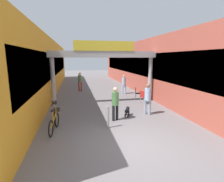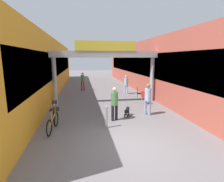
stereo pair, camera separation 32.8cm
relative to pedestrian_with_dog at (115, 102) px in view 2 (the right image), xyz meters
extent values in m
plane|color=slate|center=(0.05, -2.59, -0.96)|extent=(80.00, 80.00, 0.00)
cube|color=gold|center=(-5.05, 8.41, 1.32)|extent=(3.00, 26.00, 4.55)
cube|color=black|center=(-3.57, 8.41, 1.55)|extent=(0.04, 23.40, 1.82)
cube|color=#B25142|center=(5.15, 8.41, 1.32)|extent=(3.00, 26.00, 4.55)
cube|color=black|center=(3.67, 8.41, 1.55)|extent=(0.04, 23.40, 1.82)
cylinder|color=#B2B2B2|center=(-3.30, 3.55, 0.60)|extent=(0.28, 0.28, 3.11)
cylinder|color=#B2B2B2|center=(3.40, 3.55, 0.60)|extent=(0.28, 0.28, 3.11)
cube|color=#B2B2B2|center=(0.05, 3.55, 2.36)|extent=(7.40, 0.44, 0.42)
cube|color=yellow|center=(0.05, 3.35, 2.89)|extent=(3.96, 0.10, 0.64)
cylinder|color=black|center=(-0.10, -0.06, -0.57)|extent=(0.19, 0.19, 0.78)
cylinder|color=black|center=(0.10, 0.06, -0.57)|extent=(0.19, 0.19, 0.78)
cylinder|color=#4C7F47|center=(0.00, 0.00, 0.15)|extent=(0.46, 0.46, 0.64)
sphere|color=beige|center=(0.00, 0.00, 0.61)|extent=(0.30, 0.30, 0.22)
cylinder|color=#8C9EB2|center=(2.03, 0.46, -0.56)|extent=(0.20, 0.20, 0.80)
cylinder|color=#8C9EB2|center=(1.83, 0.60, -0.56)|extent=(0.20, 0.20, 0.80)
cylinder|color=#A5BFE0|center=(1.93, 0.53, 0.18)|extent=(0.48, 0.48, 0.66)
sphere|color=#8C664C|center=(1.93, 0.53, 0.65)|extent=(0.32, 0.32, 0.23)
cylinder|color=#A5BFE0|center=(2.31, 6.23, -0.58)|extent=(0.20, 0.20, 0.76)
cylinder|color=#A5BFE0|center=(2.13, 6.39, -0.58)|extent=(0.20, 0.20, 0.76)
cylinder|color=#A5BFE0|center=(2.22, 6.31, 0.11)|extent=(0.48, 0.48, 0.63)
sphere|color=tan|center=(2.22, 6.31, 0.56)|extent=(0.30, 0.30, 0.21)
cylinder|color=#99332D|center=(-1.36, 8.52, -0.54)|extent=(0.18, 0.18, 0.83)
cylinder|color=#99332D|center=(-1.58, 8.59, -0.54)|extent=(0.18, 0.18, 0.83)
cylinder|color=#4C7F47|center=(-1.47, 8.55, 0.21)|extent=(0.43, 0.43, 0.68)
sphere|color=#8C664C|center=(-1.47, 8.55, 0.70)|extent=(0.29, 0.29, 0.23)
ellipsoid|color=black|center=(0.75, 0.46, -0.66)|extent=(0.47, 0.62, 0.23)
sphere|color=black|center=(0.87, 0.69, -0.58)|extent=(0.26, 0.26, 0.19)
sphere|color=white|center=(0.83, 0.61, -0.67)|extent=(0.18, 0.18, 0.14)
cylinder|color=black|center=(0.76, 0.64, -0.87)|extent=(0.09, 0.09, 0.18)
cylinder|color=black|center=(0.90, 0.58, -0.87)|extent=(0.09, 0.09, 0.18)
cylinder|color=black|center=(0.61, 0.34, -0.87)|extent=(0.09, 0.09, 0.18)
cylinder|color=black|center=(0.75, 0.27, -0.87)|extent=(0.09, 0.09, 0.18)
torus|color=black|center=(-2.77, -0.32, -0.62)|extent=(0.14, 0.67, 0.67)
torus|color=black|center=(-2.90, -1.33, -0.62)|extent=(0.14, 0.67, 0.67)
cube|color=gold|center=(-2.83, -0.82, -0.44)|extent=(0.16, 0.94, 0.34)
cylinder|color=gold|center=(-2.85, -0.94, -0.22)|extent=(0.04, 0.04, 0.42)
cube|color=black|center=(-2.85, -0.94, 0.00)|extent=(0.13, 0.23, 0.05)
cylinder|color=gold|center=(-2.78, -0.38, -0.24)|extent=(0.04, 0.04, 0.46)
cylinder|color=gray|center=(-2.78, -0.38, 0.00)|extent=(0.46, 0.09, 0.03)
cube|color=#332D28|center=(-2.75, -0.18, -0.16)|extent=(0.26, 0.23, 0.20)
torus|color=black|center=(-3.00, 0.99, -0.62)|extent=(0.11, 0.67, 0.67)
torus|color=black|center=(-2.90, -0.03, -0.62)|extent=(0.11, 0.67, 0.67)
cube|color=beige|center=(-2.95, 0.48, -0.44)|extent=(0.13, 0.94, 0.34)
cylinder|color=beige|center=(-2.93, 0.36, -0.22)|extent=(0.03, 0.03, 0.42)
cube|color=black|center=(-2.93, 0.36, 0.00)|extent=(0.12, 0.23, 0.05)
cylinder|color=beige|center=(-2.99, 0.93, -0.24)|extent=(0.03, 0.03, 0.46)
cylinder|color=gray|center=(-2.99, 0.93, 0.00)|extent=(0.46, 0.07, 0.03)
cube|color=#332D28|center=(-3.01, 1.13, -0.16)|extent=(0.26, 0.22, 0.20)
cylinder|color=gray|center=(-0.53, -0.89, -0.49)|extent=(0.10, 0.10, 0.93)
sphere|color=gray|center=(-0.53, -0.89, 0.01)|extent=(0.10, 0.10, 0.10)
cylinder|color=gray|center=(2.73, 2.98, -0.73)|extent=(0.04, 0.04, 0.45)
cylinder|color=gray|center=(2.87, 2.67, -0.73)|extent=(0.04, 0.04, 0.45)
cylinder|color=gray|center=(2.42, 2.84, -0.73)|extent=(0.04, 0.04, 0.45)
cylinder|color=gray|center=(2.56, 2.53, -0.73)|extent=(0.04, 0.04, 0.45)
cube|color=#B2231E|center=(2.65, 2.76, -0.49)|extent=(0.53, 0.53, 0.04)
cube|color=#B2231E|center=(2.48, 2.68, -0.27)|extent=(0.21, 0.38, 0.40)
cylinder|color=gray|center=(2.89, 4.11, -0.73)|extent=(0.04, 0.04, 0.45)
cylinder|color=gray|center=(2.78, 3.78, -0.73)|extent=(0.04, 0.04, 0.45)
cylinder|color=gray|center=(2.57, 4.21, -0.73)|extent=(0.04, 0.04, 0.45)
cylinder|color=gray|center=(2.46, 3.89, -0.73)|extent=(0.04, 0.04, 0.45)
cube|color=black|center=(2.67, 4.00, -0.49)|extent=(0.51, 0.51, 0.04)
cube|color=black|center=(2.50, 4.06, -0.27)|extent=(0.16, 0.39, 0.40)
camera|label=1|loc=(-1.89, -8.14, 2.10)|focal=28.00mm
camera|label=2|loc=(-1.56, -8.20, 2.10)|focal=28.00mm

